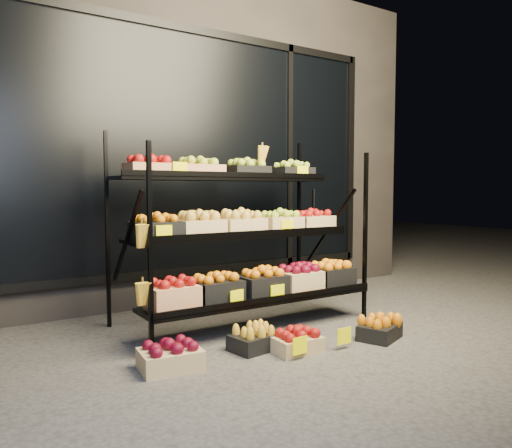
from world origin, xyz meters
TOP-DOWN VIEW (x-y plane):
  - ground at (0.00, 0.00)m, footprint 24.00×24.00m
  - building at (0.00, 2.59)m, footprint 6.00×2.08m
  - display_rack at (-0.01, 0.60)m, footprint 2.18×1.02m
  - tag_floor_a at (-0.18, -0.40)m, footprint 0.13×0.01m
  - tag_floor_b at (0.23, -0.40)m, footprint 0.13×0.01m
  - floor_crate_left at (-1.00, -0.08)m, footprint 0.42×0.33m
  - floor_crate_midleft at (-0.32, -0.05)m, footprint 0.37×0.30m
  - floor_crate_midright at (-0.10, -0.26)m, footprint 0.35×0.27m
  - floor_crate_right at (0.64, -0.36)m, footprint 0.41×0.36m

SIDE VIEW (x-z plane):
  - ground at x=0.00m, z-range 0.00..0.00m
  - tag_floor_a at x=-0.18m, z-range 0.00..0.12m
  - tag_floor_b at x=0.23m, z-range 0.00..0.12m
  - floor_crate_midright at x=-0.10m, z-range -0.01..0.17m
  - floor_crate_midleft at x=-0.32m, z-range -0.01..0.18m
  - floor_crate_right at x=0.64m, z-range -0.01..0.18m
  - floor_crate_left at x=-1.00m, z-range -0.01..0.19m
  - display_rack at x=-0.01m, z-range -0.06..1.63m
  - building at x=0.00m, z-range 0.00..3.50m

